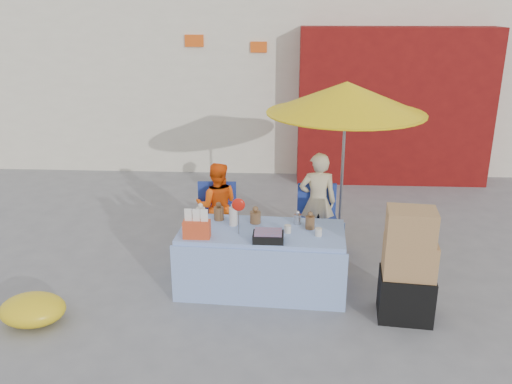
# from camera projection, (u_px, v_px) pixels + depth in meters

# --- Properties ---
(ground) EXTENTS (80.00, 80.00, 0.00)m
(ground) POSITION_uv_depth(u_px,v_px,m) (246.00, 300.00, 5.70)
(ground) COLOR slate
(ground) RESTS_ON ground
(market_table) EXTENTS (1.83, 0.93, 1.08)m
(market_table) POSITION_uv_depth(u_px,v_px,m) (261.00, 258.00, 5.84)
(market_table) COLOR #8AAADD
(market_table) RESTS_ON ground
(chair_left) EXTENTS (0.49, 0.48, 0.85)m
(chair_left) POSITION_uv_depth(u_px,v_px,m) (216.00, 232.00, 6.75)
(chair_left) COLOR navy
(chair_left) RESTS_ON ground
(chair_right) EXTENTS (0.49, 0.48, 0.85)m
(chair_right) POSITION_uv_depth(u_px,v_px,m) (317.00, 234.00, 6.69)
(chair_right) COLOR navy
(chair_right) RESTS_ON ground
(vendor_orange) EXTENTS (0.55, 0.44, 1.12)m
(vendor_orange) POSITION_uv_depth(u_px,v_px,m) (217.00, 206.00, 6.78)
(vendor_orange) COLOR #FF570D
(vendor_orange) RESTS_ON ground
(vendor_beige) EXTENTS (0.47, 0.32, 1.26)m
(vendor_beige) POSITION_uv_depth(u_px,v_px,m) (317.00, 202.00, 6.69)
(vendor_beige) COLOR beige
(vendor_beige) RESTS_ON ground
(umbrella) EXTENTS (1.90, 1.90, 2.09)m
(umbrella) POSITION_uv_depth(u_px,v_px,m) (346.00, 98.00, 6.40)
(umbrella) COLOR gray
(umbrella) RESTS_ON ground
(box_stack) EXTENTS (0.56, 0.48, 1.15)m
(box_stack) POSITION_uv_depth(u_px,v_px,m) (408.00, 269.00, 5.23)
(box_stack) COLOR black
(box_stack) RESTS_ON ground
(tarp_bundle) EXTENTS (0.69, 0.58, 0.29)m
(tarp_bundle) POSITION_uv_depth(u_px,v_px,m) (33.00, 310.00, 5.26)
(tarp_bundle) COLOR yellow
(tarp_bundle) RESTS_ON ground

